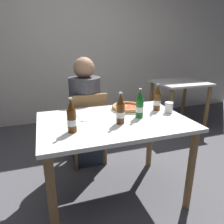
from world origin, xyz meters
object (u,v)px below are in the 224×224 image
Objects in this scene: dining_table_background at (179,91)px; pizza_margherita_near at (127,107)px; chair_behind_table at (88,125)px; napkin_with_cutlery at (77,118)px; beer_bottle_extra at (72,118)px; paper_cup at (169,108)px; beer_bottle_center at (140,105)px; beer_bottle_right at (157,99)px; dining_table_main at (114,132)px; diner_seated at (86,115)px; beer_bottle_left at (120,111)px.

pizza_margherita_near is (-1.37, -1.08, 0.18)m from dining_table_background.
napkin_with_cutlery is at bearing 65.30° from chair_behind_table.
paper_cup is at bearing 9.57° from beer_bottle_extra.
beer_bottle_right is at bearing 28.44° from beer_bottle_center.
pizza_margherita_near is 0.50m from napkin_with_cutlery.
chair_behind_table is at bearing 99.03° from dining_table_main.
beer_bottle_right reaches higher than dining_table_background.
diner_seated is at bearing -88.58° from chair_behind_table.
beer_bottle_center is 1.00× the size of beer_bottle_right.
beer_bottle_left reaches higher than dining_table_background.
diner_seated is at bearing 71.11° from napkin_with_cutlery.
pizza_margherita_near is at bearing 93.49° from beer_bottle_center.
napkin_with_cutlery is at bearing 179.40° from beer_bottle_right.
diner_seated is 3.88× the size of pizza_margherita_near.
beer_bottle_extra reaches higher than paper_cup.
napkin_with_cutlery is at bearing -108.89° from diner_seated.
beer_bottle_left is at bearing 6.81° from beer_bottle_extra.
pizza_margherita_near is 1.26× the size of beer_bottle_right.
pizza_margherita_near is 0.67m from beer_bottle_extra.
beer_bottle_left is at bearing -159.06° from beer_bottle_center.
pizza_margherita_near is 0.24m from beer_bottle_center.
beer_bottle_right reaches higher than paper_cup.
beer_bottle_right is at bearing 14.13° from dining_table_main.
beer_bottle_extra is 0.29m from napkin_with_cutlery.
paper_cup is at bearing -7.85° from napkin_with_cutlery.
beer_bottle_center and beer_bottle_extra have the same top height.
dining_table_main is 0.24m from beer_bottle_left.
beer_bottle_extra is at bearing -168.13° from beer_bottle_center.
dining_table_background is at bearing 43.88° from beer_bottle_center.
beer_bottle_extra is (-1.94, -1.43, 0.26)m from dining_table_background.
beer_bottle_extra is at bearing -170.43° from paper_cup.
beer_bottle_center is at bearing -64.55° from diner_seated.
beer_bottle_right is 0.13m from paper_cup.
napkin_with_cutlery is at bearing -169.72° from pizza_margherita_near.
paper_cup reaches higher than pizza_margherita_near.
pizza_margherita_near is 1.64× the size of napkin_with_cutlery.
paper_cup is (0.32, -0.20, 0.03)m from pizza_margherita_near.
beer_bottle_right is (0.46, 0.12, 0.22)m from dining_table_main.
dining_table_background is at bearing 36.42° from beer_bottle_extra.
diner_seated is at bearing 133.90° from paper_cup.
beer_bottle_center is at bearing 11.87° from beer_bottle_extra.
paper_cup is (0.81, -0.11, 0.04)m from napkin_with_cutlery.
beer_bottle_left is 2.60× the size of paper_cup.
chair_behind_table is 0.92m from paper_cup.
diner_seated is 0.83m from beer_bottle_right.
beer_bottle_extra is 0.89m from paper_cup.
chair_behind_table is at bearing 138.47° from beer_bottle_right.
dining_table_main is 4.86× the size of beer_bottle_center.
beer_bottle_extra is 1.30× the size of napkin_with_cutlery.
diner_seated is at bearing 124.48° from pizza_margherita_near.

